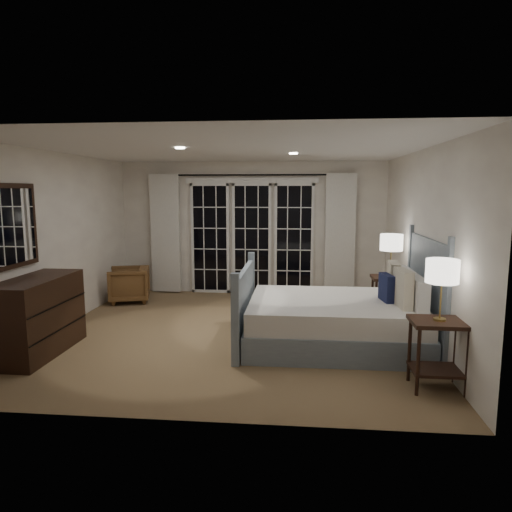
# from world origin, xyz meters

# --- Properties ---
(floor) EXTENTS (5.00, 5.00, 0.00)m
(floor) POSITION_xyz_m (0.00, 0.00, 0.00)
(floor) COLOR olive
(floor) RESTS_ON ground
(ceiling) EXTENTS (5.00, 5.00, 0.00)m
(ceiling) POSITION_xyz_m (0.00, 0.00, 2.50)
(ceiling) COLOR white
(ceiling) RESTS_ON wall_back
(wall_left) EXTENTS (0.02, 5.00, 2.50)m
(wall_left) POSITION_xyz_m (-2.50, 0.00, 1.25)
(wall_left) COLOR white
(wall_left) RESTS_ON floor
(wall_right) EXTENTS (0.02, 5.00, 2.50)m
(wall_right) POSITION_xyz_m (2.50, 0.00, 1.25)
(wall_right) COLOR white
(wall_right) RESTS_ON floor
(wall_back) EXTENTS (5.00, 0.02, 2.50)m
(wall_back) POSITION_xyz_m (0.00, 2.50, 1.25)
(wall_back) COLOR white
(wall_back) RESTS_ON floor
(wall_front) EXTENTS (5.00, 0.02, 2.50)m
(wall_front) POSITION_xyz_m (0.00, -2.50, 1.25)
(wall_front) COLOR white
(wall_front) RESTS_ON floor
(french_doors) EXTENTS (2.50, 0.04, 2.20)m
(french_doors) POSITION_xyz_m (0.00, 2.46, 1.09)
(french_doors) COLOR black
(french_doors) RESTS_ON wall_back
(curtain_rod) EXTENTS (3.50, 0.03, 0.03)m
(curtain_rod) POSITION_xyz_m (0.00, 2.40, 2.25)
(curtain_rod) COLOR black
(curtain_rod) RESTS_ON wall_back
(curtain_left) EXTENTS (0.55, 0.10, 2.25)m
(curtain_left) POSITION_xyz_m (-1.65, 2.38, 1.15)
(curtain_left) COLOR silver
(curtain_left) RESTS_ON curtain_rod
(curtain_right) EXTENTS (0.55, 0.10, 2.25)m
(curtain_right) POSITION_xyz_m (1.65, 2.38, 1.15)
(curtain_right) COLOR silver
(curtain_right) RESTS_ON curtain_rod
(downlight_a) EXTENTS (0.12, 0.12, 0.01)m
(downlight_a) POSITION_xyz_m (0.80, 0.60, 2.49)
(downlight_a) COLOR white
(downlight_a) RESTS_ON ceiling
(downlight_b) EXTENTS (0.12, 0.12, 0.01)m
(downlight_b) POSITION_xyz_m (-0.60, -0.40, 2.49)
(downlight_b) COLOR white
(downlight_b) RESTS_ON ceiling
(bed) EXTENTS (2.36, 1.70, 1.38)m
(bed) POSITION_xyz_m (1.41, -0.37, 0.34)
(bed) COLOR gray
(bed) RESTS_ON floor
(nightstand_left) EXTENTS (0.54, 0.44, 0.71)m
(nightstand_left) POSITION_xyz_m (2.28, -1.63, 0.47)
(nightstand_left) COLOR black
(nightstand_left) RESTS_ON floor
(nightstand_right) EXTENTS (0.53, 0.43, 0.69)m
(nightstand_right) POSITION_xyz_m (2.26, 0.74, 0.46)
(nightstand_right) COLOR black
(nightstand_right) RESTS_ON floor
(lamp_left) EXTENTS (0.31, 0.31, 0.60)m
(lamp_left) POSITION_xyz_m (2.28, -1.63, 1.19)
(lamp_left) COLOR #B59548
(lamp_left) RESTS_ON nightstand_left
(lamp_right) EXTENTS (0.33, 0.33, 0.64)m
(lamp_right) POSITION_xyz_m (2.26, 0.74, 1.20)
(lamp_right) COLOR #B59548
(lamp_right) RESTS_ON nightstand_right
(armchair) EXTENTS (0.84, 0.82, 0.62)m
(armchair) POSITION_xyz_m (-2.10, 1.58, 0.31)
(armchair) COLOR brown
(armchair) RESTS_ON floor
(dresser) EXTENTS (0.56, 1.32, 0.93)m
(dresser) POSITION_xyz_m (-2.23, -1.05, 0.47)
(dresser) COLOR black
(dresser) RESTS_ON floor
(mirror) EXTENTS (0.05, 0.85, 1.00)m
(mirror) POSITION_xyz_m (-2.47, -1.05, 1.55)
(mirror) COLOR black
(mirror) RESTS_ON wall_left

